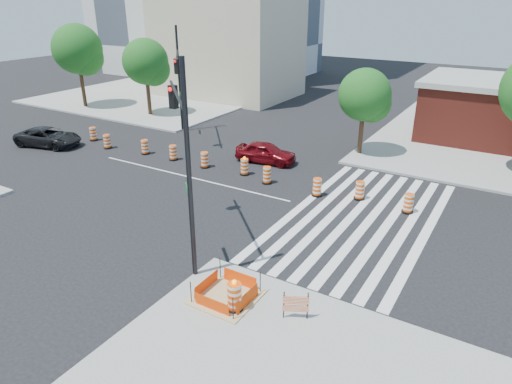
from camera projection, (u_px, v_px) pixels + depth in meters
ground at (189, 177)px, 28.04m from camera, size 120.00×120.00×0.00m
sidewalk_nw at (164, 94)px, 50.67m from camera, size 22.00×22.00×0.15m
crosswalk_east at (360, 218)px, 22.85m from camera, size 6.75×13.50×0.01m
lane_centerline at (189, 177)px, 28.04m from camera, size 14.00×0.12×0.01m
excavation_pit at (226, 296)px, 16.62m from camera, size 2.20×2.20×0.90m
beige_midrise at (228, 48)px, 49.00m from camera, size 14.00×10.00×10.00m
red_coupe at (266, 152)px, 30.22m from camera, size 4.22×2.13×1.38m
dark_suv at (48, 137)px, 33.53m from camera, size 5.25×3.35×1.35m
signal_pole_se at (183, 141)px, 17.66m from camera, size 4.59×4.54×8.34m
signal_pole_nw at (178, 73)px, 34.05m from camera, size 3.98×4.79×8.05m
pit_drum at (235, 297)px, 15.82m from camera, size 0.63×0.63×1.24m
barricade at (296, 304)px, 15.37m from camera, size 0.82×0.45×1.05m
tree_north_a at (78, 52)px, 43.06m from camera, size 4.65×4.65×7.90m
tree_north_b at (146, 64)px, 40.42m from camera, size 4.05×4.04×6.87m
tree_north_c at (365, 98)px, 30.34m from camera, size 3.50×3.49×5.94m
median_drum_0 at (93, 134)px, 34.85m from camera, size 0.60×0.60×1.02m
median_drum_1 at (107, 142)px, 33.06m from camera, size 0.60×0.60×1.02m
median_drum_2 at (145, 147)px, 31.89m from camera, size 0.60×0.60×1.02m
median_drum_3 at (173, 153)px, 30.73m from camera, size 0.60×0.60×1.02m
median_drum_4 at (205, 160)px, 29.40m from camera, size 0.60×0.60×1.02m
median_drum_5 at (245, 167)px, 28.22m from camera, size 0.60×0.60×1.18m
median_drum_6 at (267, 176)px, 26.93m from camera, size 0.60×0.60×1.02m
median_drum_7 at (317, 188)px, 25.25m from camera, size 0.60×0.60×1.02m
median_drum_8 at (360, 191)px, 24.83m from camera, size 0.60×0.60×1.02m
median_drum_9 at (408, 204)px, 23.29m from camera, size 0.60×0.60×1.02m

